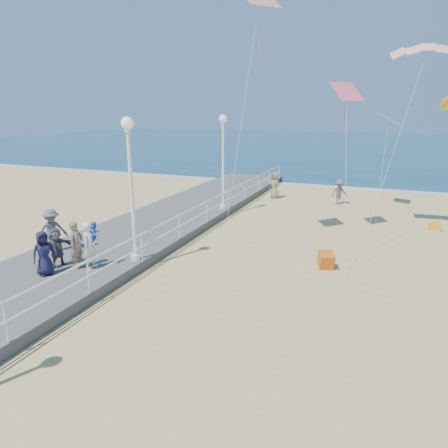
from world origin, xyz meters
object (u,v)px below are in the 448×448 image
at_px(spectator_2, 52,231).
at_px(beach_walker_a, 339,192).
at_px(lamp_post_mid, 131,175).
at_px(beach_chair_left, 435,226).
at_px(spectator_5, 57,247).
at_px(woman_holding_toddler, 90,246).
at_px(box_kite, 326,261).
at_px(spectator_4, 44,253).
at_px(toddler_held, 95,234).
at_px(beach_walker_c, 275,185).
at_px(spectator_6, 76,245).
at_px(lamp_post_far, 223,152).

distance_m(spectator_2, beach_walker_a, 17.67).
distance_m(lamp_post_mid, beach_chair_left, 15.57).
height_order(lamp_post_mid, spectator_5, lamp_post_mid).
height_order(lamp_post_mid, spectator_2, lamp_post_mid).
xyz_separation_m(spectator_2, beach_walker_a, (9.55, 14.85, -0.47)).
xyz_separation_m(woman_holding_toddler, box_kite, (7.77, 4.12, -0.96)).
relative_size(spectator_4, box_kite, 2.64).
height_order(spectator_2, beach_chair_left, spectator_2).
xyz_separation_m(spectator_4, box_kite, (8.86, 5.19, -0.89)).
distance_m(toddler_held, beach_walker_c, 16.17).
bearing_deg(woman_holding_toddler, beach_walker_c, -8.48).
distance_m(beach_walker_a, beach_walker_c, 4.44).
height_order(spectator_5, spectator_6, spectator_6).
bearing_deg(woman_holding_toddler, beach_walker_a, -23.44).
height_order(woman_holding_toddler, beach_walker_c, woman_holding_toddler).
bearing_deg(spectator_5, box_kite, -39.42).
height_order(spectator_5, box_kite, spectator_5).
relative_size(woman_holding_toddler, beach_walker_a, 1.05).
distance_m(lamp_post_far, woman_holding_toddler, 10.65).
bearing_deg(box_kite, toddler_held, -174.28).
bearing_deg(toddler_held, lamp_post_mid, -34.78).
height_order(lamp_post_far, beach_chair_left, lamp_post_far).
distance_m(lamp_post_far, beach_walker_a, 8.53).
relative_size(lamp_post_far, spectator_6, 3.00).
bearing_deg(beach_walker_c, lamp_post_far, -66.59).
distance_m(lamp_post_mid, toddler_held, 2.44).
bearing_deg(spectator_2, spectator_6, -82.01).
xyz_separation_m(woman_holding_toddler, beach_chair_left, (12.23, 11.52, -1.06)).
xyz_separation_m(lamp_post_far, spectator_4, (-2.08, -11.40, -2.47)).
relative_size(spectator_2, beach_walker_a, 1.09).
distance_m(spectator_4, beach_walker_c, 17.57).
bearing_deg(lamp_post_far, beach_walker_c, 74.90).
distance_m(beach_walker_c, box_kite, 13.10).
height_order(lamp_post_far, spectator_5, lamp_post_far).
bearing_deg(spectator_6, spectator_5, 92.55).
relative_size(spectator_4, beach_chair_left, 2.88).
bearing_deg(beach_chair_left, spectator_4, -136.63).
relative_size(toddler_held, beach_walker_a, 0.54).
xyz_separation_m(lamp_post_far, spectator_2, (-3.57, -9.48, -2.36)).
distance_m(toddler_held, beach_walker_a, 17.00).
bearing_deg(beach_walker_a, lamp_post_mid, -146.91).
bearing_deg(beach_walker_a, spectator_4, -149.98).
height_order(spectator_6, beach_walker_a, spectator_6).
bearing_deg(beach_walker_c, lamp_post_mid, -57.52).
bearing_deg(spectator_6, beach_walker_a, -31.55).
distance_m(spectator_4, spectator_5, 0.82).
distance_m(lamp_post_far, spectator_4, 11.85).
xyz_separation_m(lamp_post_mid, beach_chair_left, (11.25, 10.19, -3.46)).
bearing_deg(spectator_2, spectator_5, -97.41).
bearing_deg(spectator_2, lamp_post_far, 12.69).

